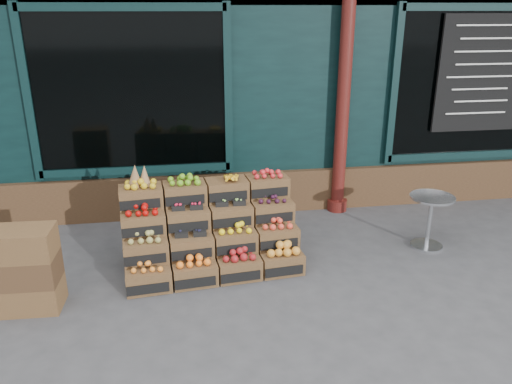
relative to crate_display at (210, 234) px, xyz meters
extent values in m
plane|color=#3E3E40|center=(0.73, -0.71, -0.37)|extent=(60.00, 60.00, 0.00)
cube|color=black|center=(0.73, 4.49, 2.03)|extent=(12.00, 6.00, 4.80)
cube|color=black|center=(0.73, 1.54, 1.13)|extent=(12.00, 0.12, 3.00)
cube|color=#432D1B|center=(0.73, 1.47, -0.07)|extent=(12.00, 0.18, 0.60)
cube|color=black|center=(-0.87, 1.47, 1.38)|extent=(2.40, 0.06, 2.00)
cube|color=black|center=(3.93, 1.47, 1.38)|extent=(2.40, 0.06, 2.00)
cylinder|color=#4C1511|center=(1.93, 1.34, 1.23)|extent=(0.18, 0.18, 3.20)
cube|color=black|center=(3.93, 1.39, 1.53)|extent=(1.30, 0.04, 1.60)
cube|color=brown|center=(-0.68, -0.46, -0.25)|extent=(0.49, 0.37, 0.23)
cube|color=black|center=(-0.66, -0.63, -0.28)|extent=(0.43, 0.06, 0.10)
cube|color=orange|center=(-0.68, -0.46, -0.11)|extent=(0.39, 0.28, 0.06)
cube|color=brown|center=(-0.20, -0.41, -0.25)|extent=(0.49, 0.37, 0.23)
cube|color=black|center=(-0.18, -0.58, -0.28)|extent=(0.43, 0.06, 0.10)
cube|color=orange|center=(-0.20, -0.41, -0.10)|extent=(0.39, 0.28, 0.08)
cube|color=brown|center=(0.28, -0.36, -0.25)|extent=(0.49, 0.37, 0.23)
cube|color=black|center=(0.30, -0.53, -0.28)|extent=(0.43, 0.06, 0.10)
cube|color=maroon|center=(0.28, -0.36, -0.09)|extent=(0.39, 0.28, 0.09)
cube|color=brown|center=(0.76, -0.31, -0.25)|extent=(0.49, 0.37, 0.23)
cube|color=black|center=(0.78, -0.48, -0.28)|extent=(0.43, 0.06, 0.10)
cube|color=orange|center=(0.76, -0.31, -0.08)|extent=(0.39, 0.28, 0.11)
cube|color=brown|center=(-0.70, -0.26, -0.02)|extent=(0.49, 0.37, 0.23)
cube|color=black|center=(-0.68, -0.43, -0.04)|extent=(0.43, 0.06, 0.10)
cube|color=olive|center=(-0.70, -0.26, 0.13)|extent=(0.39, 0.28, 0.08)
cube|color=brown|center=(-0.22, -0.21, -0.02)|extent=(0.49, 0.37, 0.23)
cube|color=black|center=(-0.20, -0.38, -0.04)|extent=(0.43, 0.06, 0.10)
cube|color=#1A1936|center=(-0.22, -0.21, 0.11)|extent=(0.39, 0.28, 0.03)
cube|color=brown|center=(0.26, -0.16, -0.02)|extent=(0.49, 0.37, 0.23)
cube|color=black|center=(0.28, -0.33, -0.04)|extent=(0.43, 0.06, 0.10)
cube|color=yellow|center=(0.26, -0.16, 0.13)|extent=(0.39, 0.28, 0.07)
cube|color=brown|center=(0.74, -0.12, -0.02)|extent=(0.49, 0.37, 0.23)
cube|color=black|center=(0.76, -0.29, -0.04)|extent=(0.43, 0.06, 0.10)
cube|color=red|center=(0.74, -0.12, 0.13)|extent=(0.39, 0.28, 0.07)
cube|color=brown|center=(-0.72, -0.07, 0.21)|extent=(0.49, 0.37, 0.23)
cube|color=black|center=(-0.70, -0.24, 0.19)|extent=(0.43, 0.06, 0.10)
cube|color=#A10805|center=(-0.72, -0.07, 0.37)|extent=(0.39, 0.28, 0.08)
cube|color=brown|center=(-0.24, -0.02, 0.21)|extent=(0.49, 0.37, 0.23)
cube|color=black|center=(-0.22, -0.19, 0.19)|extent=(0.43, 0.06, 0.10)
cube|color=red|center=(-0.24, -0.02, 0.34)|extent=(0.39, 0.28, 0.03)
cube|color=brown|center=(0.24, 0.03, 0.21)|extent=(0.49, 0.37, 0.23)
cube|color=black|center=(0.26, -0.14, 0.19)|extent=(0.43, 0.06, 0.10)
cube|color=#90CC57|center=(0.24, 0.03, 0.34)|extent=(0.39, 0.28, 0.03)
cube|color=brown|center=(0.72, 0.08, 0.21)|extent=(0.49, 0.37, 0.23)
cube|color=black|center=(0.74, -0.09, 0.19)|extent=(0.43, 0.06, 0.10)
cube|color=black|center=(0.72, 0.08, 0.36)|extent=(0.39, 0.28, 0.06)
cube|color=brown|center=(-0.74, 0.13, 0.44)|extent=(0.49, 0.37, 0.23)
cube|color=black|center=(-0.72, -0.04, 0.42)|extent=(0.43, 0.06, 0.10)
cube|color=gold|center=(-0.74, 0.13, 0.60)|extent=(0.39, 0.28, 0.08)
cube|color=brown|center=(-0.26, 0.18, 0.44)|extent=(0.49, 0.37, 0.23)
cube|color=black|center=(-0.24, 0.01, 0.42)|extent=(0.43, 0.06, 0.10)
cube|color=#5B9619|center=(-0.26, 0.18, 0.60)|extent=(0.39, 0.28, 0.08)
cube|color=brown|center=(0.22, 0.23, 0.44)|extent=(0.49, 0.37, 0.23)
cube|color=black|center=(0.24, 0.06, 0.42)|extent=(0.43, 0.06, 0.10)
cube|color=gold|center=(0.22, 0.23, 0.60)|extent=(0.39, 0.28, 0.07)
cube|color=brown|center=(0.70, 0.28, 0.44)|extent=(0.49, 0.37, 0.23)
cube|color=black|center=(0.72, 0.10, 0.42)|extent=(0.43, 0.06, 0.10)
cube|color=red|center=(0.70, 0.28, 0.59)|extent=(0.39, 0.28, 0.07)
cube|color=#432D1B|center=(0.02, -0.19, -0.25)|extent=(1.93, 0.51, 0.23)
cube|color=#432D1B|center=(0.00, 0.01, -0.14)|extent=(1.93, 0.51, 0.46)
cube|color=#432D1B|center=(-0.02, 0.20, -0.02)|extent=(1.93, 0.51, 0.70)
cone|color=olive|center=(-0.78, 0.13, 0.69)|extent=(0.16, 0.16, 0.27)
cone|color=olive|center=(-0.68, 0.17, 0.68)|extent=(0.14, 0.14, 0.23)
cube|color=brown|center=(-1.78, -0.64, -0.23)|extent=(0.58, 0.41, 0.28)
cube|color=#432D1B|center=(-1.78, -0.64, 0.05)|extent=(0.58, 0.41, 0.28)
cube|color=brown|center=(-1.78, -0.64, 0.33)|extent=(0.58, 0.41, 0.28)
cylinder|color=#BABDC1|center=(2.66, 0.02, -0.36)|extent=(0.39, 0.39, 0.03)
cylinder|color=#BABDC1|center=(2.66, 0.02, -0.04)|extent=(0.05, 0.05, 0.63)
cylinder|color=#BABDC1|center=(2.66, 0.02, 0.28)|extent=(0.53, 0.53, 0.03)
imported|color=#18542E|center=(-0.77, 2.25, 0.52)|extent=(0.71, 0.54, 1.77)
camera|label=1|loc=(-0.26, -5.13, 2.41)|focal=35.00mm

